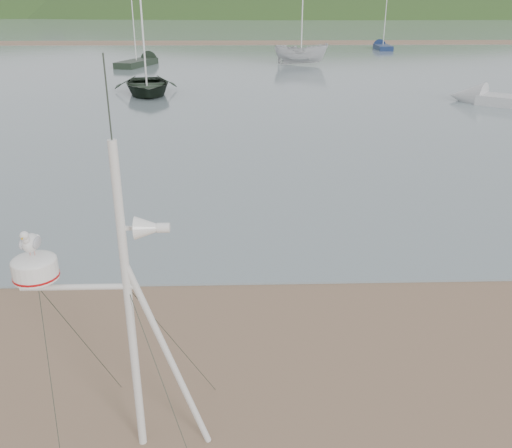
{
  "coord_description": "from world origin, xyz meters",
  "views": [
    {
      "loc": [
        2.23,
        -5.31,
        5.12
      ],
      "look_at": [
        2.42,
        1.0,
        2.52
      ],
      "focal_mm": 38.0,
      "sensor_mm": 36.0,
      "label": 1
    }
  ],
  "objects_px": {
    "boat_dark": "(144,47)",
    "sailboat_blue_far": "(380,46)",
    "boat_white": "(302,37)",
    "sailboat_white_near": "(496,99)",
    "sailboat_dark_mid": "(146,61)",
    "mast_rig": "(130,370)"
  },
  "relations": [
    {
      "from": "boat_dark",
      "to": "sailboat_blue_far",
      "type": "xyz_separation_m",
      "value": [
        21.87,
        32.99,
        -2.38
      ]
    },
    {
      "from": "boat_white",
      "to": "sailboat_white_near",
      "type": "bearing_deg",
      "value": -146.36
    },
    {
      "from": "boat_white",
      "to": "sailboat_dark_mid",
      "type": "relative_size",
      "value": 0.67
    },
    {
      "from": "boat_dark",
      "to": "sailboat_dark_mid",
      "type": "height_order",
      "value": "sailboat_dark_mid"
    },
    {
      "from": "boat_white",
      "to": "sailboat_dark_mid",
      "type": "xyz_separation_m",
      "value": [
        -13.48,
        0.94,
        -2.04
      ]
    },
    {
      "from": "sailboat_white_near",
      "to": "sailboat_blue_far",
      "type": "height_order",
      "value": "sailboat_white_near"
    },
    {
      "from": "boat_white",
      "to": "sailboat_dark_mid",
      "type": "distance_m",
      "value": 13.67
    },
    {
      "from": "boat_white",
      "to": "mast_rig",
      "type": "bearing_deg",
      "value": -177.85
    },
    {
      "from": "mast_rig",
      "to": "boat_dark",
      "type": "relative_size",
      "value": 0.89
    },
    {
      "from": "sailboat_white_near",
      "to": "sailboat_dark_mid",
      "type": "xyz_separation_m",
      "value": [
        -21.74,
        20.67,
        0.0
      ]
    },
    {
      "from": "mast_rig",
      "to": "sailboat_white_near",
      "type": "bearing_deg",
      "value": 57.51
    },
    {
      "from": "mast_rig",
      "to": "boat_dark",
      "type": "distance_m",
      "value": 27.66
    },
    {
      "from": "boat_dark",
      "to": "sailboat_blue_far",
      "type": "relative_size",
      "value": 0.85
    },
    {
      "from": "sailboat_white_near",
      "to": "sailboat_dark_mid",
      "type": "distance_m",
      "value": 30.0
    },
    {
      "from": "boat_dark",
      "to": "sailboat_dark_mid",
      "type": "distance_m",
      "value": 17.17
    },
    {
      "from": "mast_rig",
      "to": "boat_white",
      "type": "height_order",
      "value": "mast_rig"
    },
    {
      "from": "boat_white",
      "to": "sailboat_blue_far",
      "type": "bearing_deg",
      "value": -22.04
    },
    {
      "from": "mast_rig",
      "to": "boat_white",
      "type": "relative_size",
      "value": 1.02
    },
    {
      "from": "boat_white",
      "to": "sailboat_blue_far",
      "type": "height_order",
      "value": "sailboat_blue_far"
    },
    {
      "from": "mast_rig",
      "to": "boat_dark",
      "type": "xyz_separation_m",
      "value": [
        -4.1,
        27.31,
        1.55
      ]
    },
    {
      "from": "boat_dark",
      "to": "sailboat_dark_mid",
      "type": "bearing_deg",
      "value": 87.98
    },
    {
      "from": "boat_dark",
      "to": "boat_white",
      "type": "relative_size",
      "value": 1.15
    }
  ]
}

